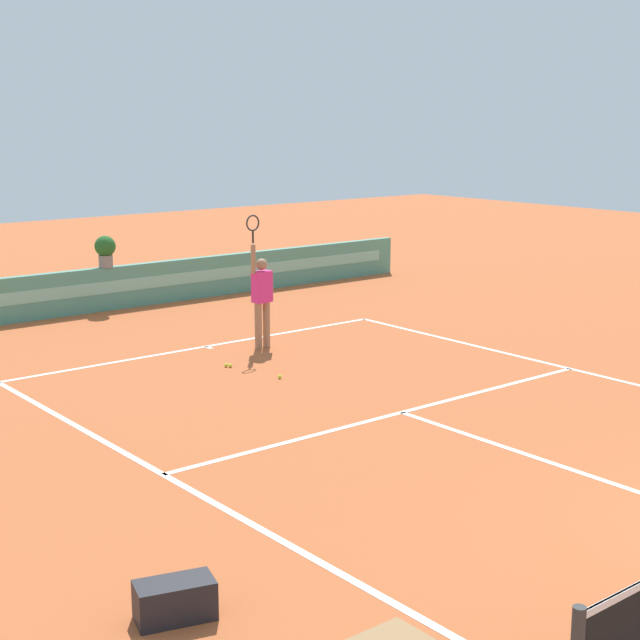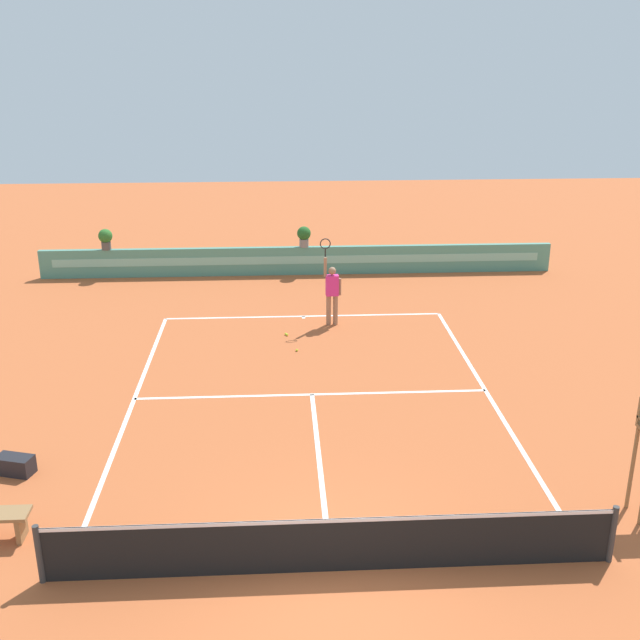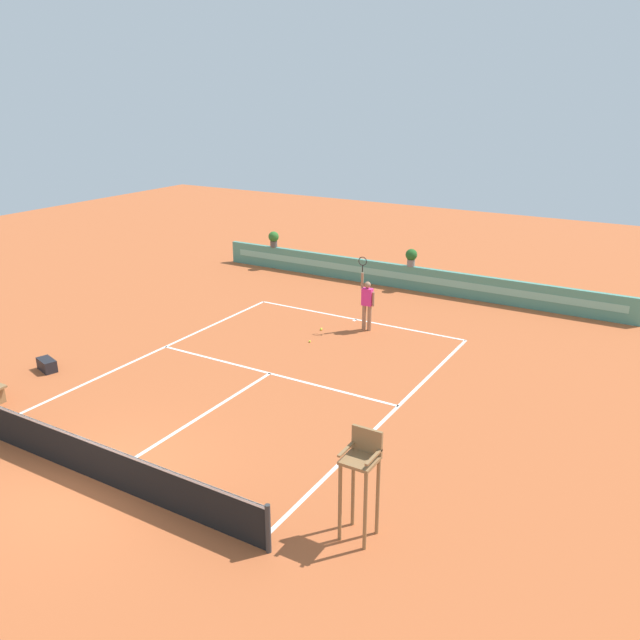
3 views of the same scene
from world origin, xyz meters
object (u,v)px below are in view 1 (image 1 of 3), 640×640
Objects in this scene: gear_bag at (175,600)px; tennis_player at (262,294)px; tennis_ball_by_sideline at (226,365)px; potted_plant_centre at (105,249)px; tennis_ball_mid_court at (280,377)px; tennis_ball_near_baseline at (230,366)px.

gear_bag is 10.33m from tennis_player.
gear_bag is 10.29× the size of tennis_ball_by_sideline.
tennis_player reaches higher than potted_plant_centre.
tennis_ball_mid_court is at bearing -93.70° from potted_plant_centre.
tennis_ball_by_sideline is (5.26, 7.11, -0.15)m from gear_bag.
tennis_ball_mid_court is 0.09× the size of potted_plant_centre.
gear_bag is 0.97× the size of potted_plant_centre.
tennis_ball_mid_court is at bearing 46.75° from gear_bag.
gear_bag is at bearing -133.25° from tennis_ball_mid_court.
tennis_player is at bearing 29.93° from tennis_ball_by_sideline.
potted_plant_centre is (0.71, 6.12, 1.38)m from tennis_ball_near_baseline.
tennis_ball_near_baseline is 6.32m from potted_plant_centre.
tennis_ball_mid_court is 7.43m from potted_plant_centre.
tennis_ball_mid_court is 1.00× the size of tennis_ball_by_sideline.
potted_plant_centre is (0.47, 7.28, 1.38)m from tennis_ball_mid_court.
tennis_ball_by_sideline is at bearing -97.04° from potted_plant_centre.
tennis_player is 1.87m from tennis_ball_near_baseline.
potted_plant_centre reaches higher than gear_bag.
tennis_ball_by_sideline is at bearing -150.07° from tennis_player.
tennis_player reaches higher than tennis_ball_mid_court.
potted_plant_centre is at bearing 82.96° from tennis_ball_by_sideline.
tennis_ball_by_sideline is at bearing 102.60° from tennis_ball_mid_court.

